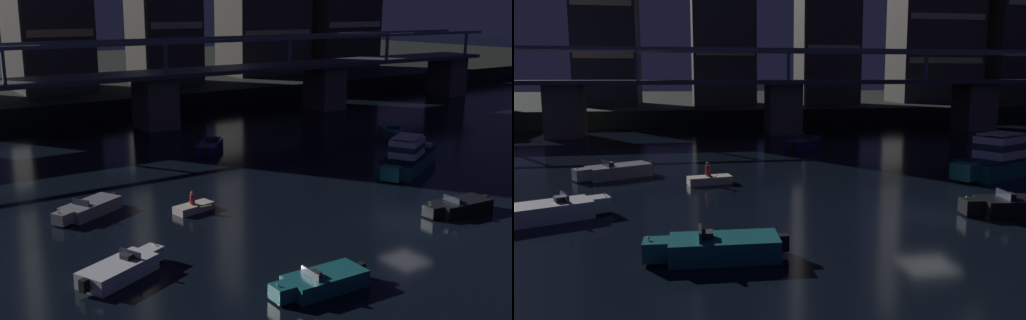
{
  "view_description": "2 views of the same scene",
  "coord_description": "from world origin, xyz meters",
  "views": [
    {
      "loc": [
        -27.32,
        -24.38,
        12.76
      ],
      "look_at": [
        -2.88,
        12.31,
        1.75
      ],
      "focal_mm": 43.26,
      "sensor_mm": 36.0,
      "label": 1
    },
    {
      "loc": [
        -11.49,
        -22.35,
        6.52
      ],
      "look_at": [
        -5.99,
        9.81,
        1.25
      ],
      "focal_mm": 36.87,
      "sensor_mm": 36.0,
      "label": 2
    }
  ],
  "objects": [
    {
      "name": "ground_plane",
      "position": [
        0.0,
        0.0,
        0.0
      ],
      "size": [
        400.0,
        400.0,
        0.0
      ],
      "primitive_type": "plane",
      "color": "black"
    },
    {
      "name": "speedboat_mid_right",
      "position": [
        -0.52,
        23.41,
        0.41
      ],
      "size": [
        4.22,
        4.54,
        1.16
      ],
      "color": "#19234C",
      "rests_on": "ground"
    },
    {
      "name": "speedboat_near_center",
      "position": [
        18.12,
        19.03,
        0.41
      ],
      "size": [
        3.59,
        4.87,
        1.16
      ],
      "color": "#196066",
      "rests_on": "ground"
    },
    {
      "name": "dinghy_with_paddler",
      "position": [
        -9.84,
        9.05,
        0.28
      ],
      "size": [
        2.76,
        2.56,
        1.36
      ],
      "color": "beige",
      "rests_on": "ground"
    },
    {
      "name": "speedboat_mid_center",
      "position": [
        4.05,
        -0.51,
        0.41
      ],
      "size": [
        5.23,
        2.12,
        1.16
      ],
      "color": "black",
      "rests_on": "ground"
    },
    {
      "name": "speedboat_far_left",
      "position": [
        -17.42,
        2.24,
        0.41
      ],
      "size": [
        5.01,
        3.25,
        1.16
      ],
      "color": "silver",
      "rests_on": "ground"
    },
    {
      "name": "cabin_cruiser_near_left",
      "position": [
        9.39,
        8.82,
        1.05
      ],
      "size": [
        9.06,
        6.1,
        2.79
      ],
      "color": "#196066",
      "rests_on": "ground"
    },
    {
      "name": "river_bridge",
      "position": [
        0.0,
        36.03,
        4.15
      ],
      "size": [
        99.77,
        6.4,
        9.38
      ],
      "color": "#605B51",
      "rests_on": "ground"
    },
    {
      "name": "speedboat_mid_left",
      "position": [
        -15.68,
        12.12,
        0.41
      ],
      "size": [
        4.9,
        3.49,
        1.16
      ],
      "color": "gray",
      "rests_on": "ground"
    },
    {
      "name": "far_riverbank",
      "position": [
        0.0,
        84.04,
        1.1
      ],
      "size": [
        240.0,
        80.0,
        2.2
      ],
      "primitive_type": "cube",
      "color": "black",
      "rests_on": "ground"
    },
    {
      "name": "speedboat_near_right",
      "position": [
        -10.28,
        -4.24,
        0.41
      ],
      "size": [
        5.21,
        1.92,
        1.16
      ],
      "color": "#196066",
      "rests_on": "ground"
    }
  ]
}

